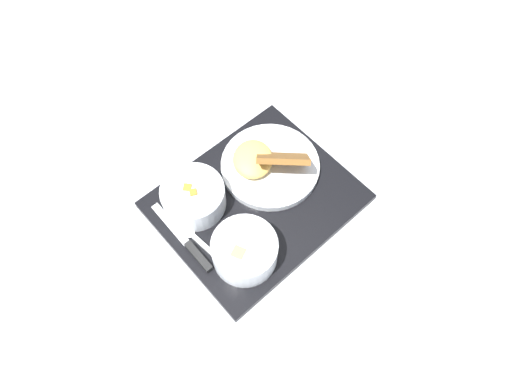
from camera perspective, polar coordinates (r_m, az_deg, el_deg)
ground_plane at (r=0.94m, az=0.00°, el=-1.39°), size 4.00×4.00×0.00m
serving_tray at (r=0.93m, az=0.00°, el=-1.14°), size 0.38×0.32×0.02m
bowl_salad at (r=0.90m, az=-7.84°, el=-0.51°), size 0.12×0.12×0.06m
bowl_soup at (r=0.84m, az=-1.44°, el=-7.27°), size 0.12×0.12×0.06m
plate_main at (r=0.94m, az=1.47°, el=3.60°), size 0.21×0.21×0.09m
knife at (r=0.88m, az=-8.17°, el=-6.86°), size 0.02×0.18×0.01m
spoon at (r=0.89m, az=-7.93°, el=-5.42°), size 0.04×0.15×0.01m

